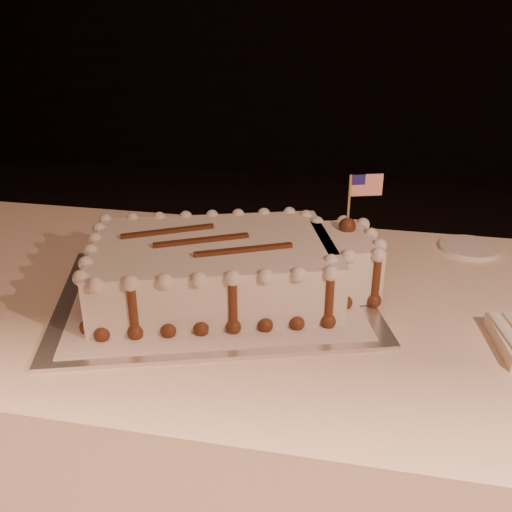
% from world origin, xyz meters
% --- Properties ---
extents(banquet_table, '(2.40, 0.80, 0.75)m').
position_xyz_m(banquet_table, '(0.00, 0.60, 0.38)').
color(banquet_table, '#FFE0C5').
rests_on(banquet_table, ground).
extents(cake_board, '(0.68, 0.59, 0.01)m').
position_xyz_m(cake_board, '(-0.16, 0.58, 0.75)').
color(cake_board, beige).
rests_on(cake_board, banquet_table).
extents(doily, '(0.61, 0.53, 0.00)m').
position_xyz_m(doily, '(-0.16, 0.58, 0.76)').
color(doily, silver).
rests_on(doily, cake_board).
extents(sheet_cake, '(0.57, 0.41, 0.22)m').
position_xyz_m(sheet_cake, '(-0.13, 0.59, 0.81)').
color(sheet_cake, silver).
rests_on(sheet_cake, doily).
extents(side_plate, '(0.13, 0.13, 0.01)m').
position_xyz_m(side_plate, '(0.35, 0.91, 0.76)').
color(side_plate, white).
rests_on(side_plate, banquet_table).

